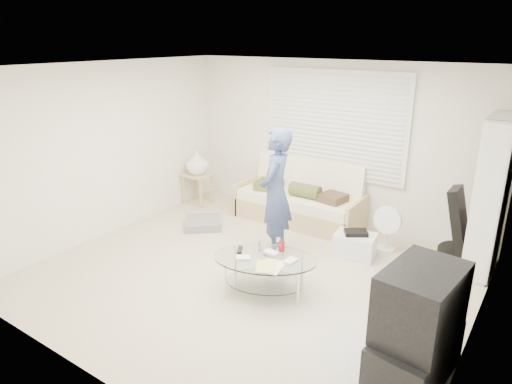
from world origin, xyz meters
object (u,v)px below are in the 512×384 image
Objects in this scene: bookshelf at (490,197)px; tv_unit at (417,327)px; coffee_table at (265,265)px; futon_sofa at (300,202)px.

tv_unit is (-0.13, -2.41, -0.48)m from bookshelf.
tv_unit reaches higher than coffee_table.
bookshelf reaches higher than futon_sofa.
tv_unit is 0.76× the size of coffee_table.
coffee_table is at bearing -71.00° from futon_sofa.
bookshelf is 1.88× the size of tv_unit.
bookshelf reaches higher than tv_unit.
tv_unit is 1.88m from coffee_table.
futon_sofa is at bearing 109.00° from coffee_table.
bookshelf is (2.67, -0.14, 0.66)m from futon_sofa.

